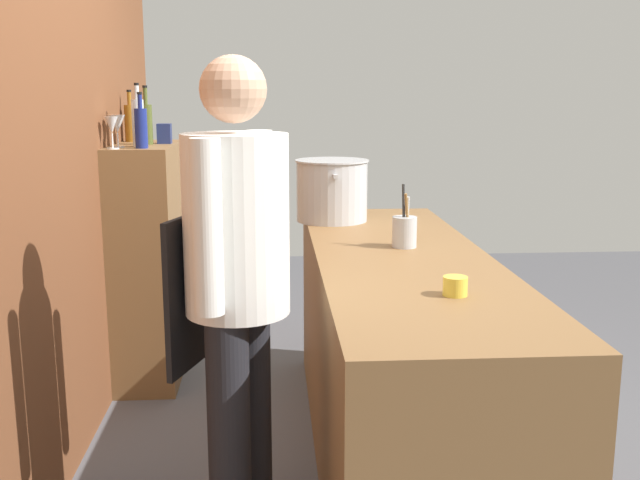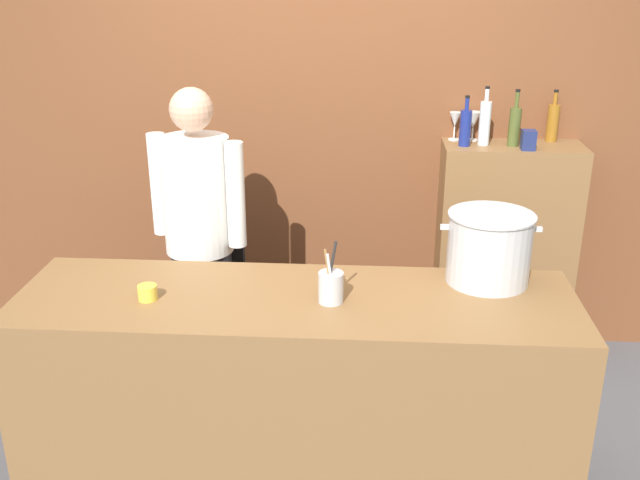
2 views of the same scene
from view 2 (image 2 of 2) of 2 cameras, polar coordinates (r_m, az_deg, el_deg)
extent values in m
plane|color=#4C4C51|center=(3.53, -1.75, -17.74)|extent=(8.00, 8.00, 0.00)
cube|color=brown|center=(4.20, -0.12, 11.40)|extent=(4.40, 0.10, 3.00)
cube|color=brown|center=(3.27, -1.84, -11.61)|extent=(2.36, 0.70, 0.90)
cube|color=brown|center=(4.30, 14.24, -1.02)|extent=(0.76, 0.32, 1.27)
cylinder|color=black|center=(3.86, -7.74, -6.75)|extent=(0.14, 0.14, 0.84)
cylinder|color=black|center=(3.96, -10.25, -6.16)|extent=(0.14, 0.14, 0.84)
cylinder|color=white|center=(3.64, -9.65, 3.49)|extent=(0.34, 0.34, 0.58)
cube|color=black|center=(3.86, -8.00, 0.87)|extent=(0.29, 0.12, 0.52)
cylinder|color=white|center=(3.52, -6.65, 3.53)|extent=(0.09, 0.09, 0.52)
cylinder|color=white|center=(3.75, -12.52, 4.29)|extent=(0.09, 0.09, 0.52)
sphere|color=tan|center=(3.53, -10.08, 10.07)|extent=(0.21, 0.21, 0.21)
cylinder|color=#B7BABF|center=(3.22, 13.14, -0.68)|extent=(0.36, 0.36, 0.30)
cylinder|color=#B7BABF|center=(3.16, 13.37, 1.92)|extent=(0.37, 0.37, 0.01)
cube|color=#B7BABF|center=(3.16, 9.76, 1.02)|extent=(0.04, 0.02, 0.02)
cube|color=#B7BABF|center=(3.22, 16.74, 0.83)|extent=(0.04, 0.02, 0.02)
cylinder|color=#B7BABF|center=(2.98, 0.86, -3.74)|extent=(0.10, 0.10, 0.13)
cylinder|color=#262626|center=(2.95, 0.87, -2.31)|extent=(0.05, 0.01, 0.25)
cylinder|color=olive|center=(2.94, 0.71, -2.73)|extent=(0.05, 0.04, 0.21)
cylinder|color=#B7BABF|center=(2.95, 0.85, -2.88)|extent=(0.04, 0.01, 0.20)
cylinder|color=yellow|center=(3.09, -13.40, -4.04)|extent=(0.08, 0.08, 0.06)
cylinder|color=navy|center=(4.01, 11.35, 8.61)|extent=(0.06, 0.06, 0.19)
cylinder|color=navy|center=(3.98, 11.48, 10.42)|extent=(0.02, 0.02, 0.07)
cylinder|color=black|center=(3.98, 11.53, 10.98)|extent=(0.02, 0.02, 0.01)
cylinder|color=#475123|center=(4.07, 15.03, 8.57)|extent=(0.06, 0.06, 0.21)
cylinder|color=#475123|center=(4.04, 15.23, 10.59)|extent=(0.02, 0.02, 0.09)
cylinder|color=black|center=(4.03, 15.30, 11.27)|extent=(0.03, 0.03, 0.01)
cylinder|color=silver|center=(4.05, 12.81, 8.92)|extent=(0.06, 0.06, 0.23)
cylinder|color=silver|center=(4.02, 12.99, 11.03)|extent=(0.02, 0.02, 0.07)
cylinder|color=black|center=(4.02, 13.04, 11.60)|extent=(0.02, 0.02, 0.01)
cylinder|color=#8C5919|center=(4.24, 17.81, 8.73)|extent=(0.06, 0.06, 0.20)
cylinder|color=#8C5919|center=(4.21, 18.02, 10.53)|extent=(0.02, 0.02, 0.07)
cylinder|color=black|center=(4.20, 18.08, 11.07)|extent=(0.03, 0.03, 0.01)
cylinder|color=silver|center=(4.16, 11.85, 7.71)|extent=(0.06, 0.06, 0.01)
cylinder|color=silver|center=(4.15, 11.89, 8.19)|extent=(0.01, 0.01, 0.07)
cone|color=silver|center=(4.14, 11.97, 9.22)|extent=(0.08, 0.08, 0.09)
cylinder|color=silver|center=(4.15, 10.46, 7.79)|extent=(0.06, 0.06, 0.01)
cylinder|color=silver|center=(4.15, 10.50, 8.29)|extent=(0.01, 0.01, 0.07)
cone|color=silver|center=(4.13, 10.57, 9.30)|extent=(0.06, 0.06, 0.08)
cube|color=navy|center=(4.01, 16.06, 7.56)|extent=(0.07, 0.07, 0.11)
camera|label=1|loc=(4.59, -40.38, 7.86)|focal=41.53mm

